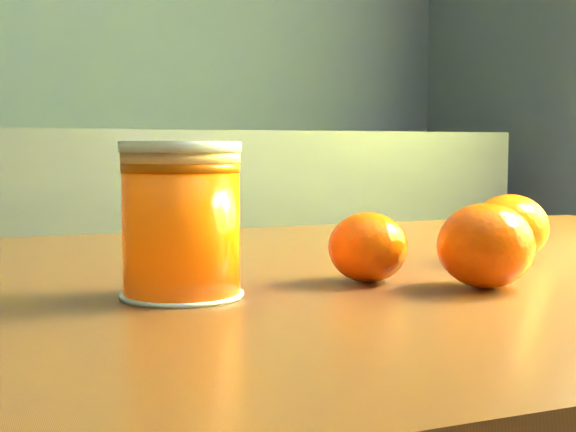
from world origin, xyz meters
name	(u,v)px	position (x,y,z in m)	size (l,w,h in m)	color
table	(393,376)	(0.77, 0.29, 0.67)	(1.03, 0.72, 0.76)	brown
juice_glass	(181,221)	(0.56, 0.22, 0.82)	(0.08, 0.08, 0.10)	#FF5605
orange_front	(368,247)	(0.71, 0.22, 0.79)	(0.06, 0.06, 0.05)	#F95104
orange_back	(510,228)	(0.88, 0.27, 0.79)	(0.07, 0.07, 0.06)	#F95104
orange_extra	(486,246)	(0.77, 0.17, 0.80)	(0.07, 0.07, 0.06)	#F95104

